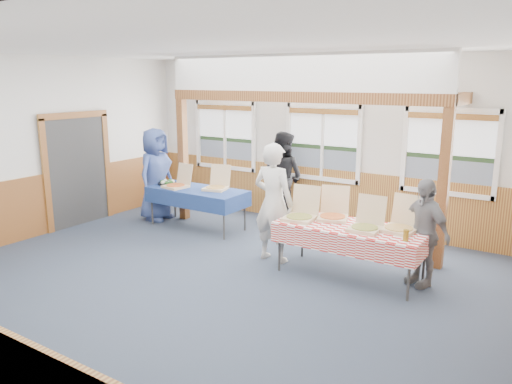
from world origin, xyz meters
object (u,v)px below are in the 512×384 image
Objects in this scene: woman_white at (273,203)px; table_right at (351,229)px; man_blue at (156,174)px; woman_black at (282,178)px; table_left at (197,192)px; person_grey at (423,232)px.

table_right is at bearing -177.19° from woman_white.
woman_white is 1.01× the size of man_blue.
woman_black is at bearing -62.13° from woman_white.
table_left is 3.46m from table_right.
woman_white is at bearing -142.33° from person_grey.
woman_black is 2.53m from man_blue.
woman_white is 2.22m from person_grey.
woman_white is 2.10m from woman_black.
woman_white is at bearing 174.11° from table_right.
woman_white is at bearing 121.51° from woman_black.
woman_black is 0.98× the size of man_blue.
table_right is 1.18× the size of woman_white.
table_right is 1.28m from woman_white.
man_blue is 5.40m from person_grey.
table_right is 1.18× the size of man_blue.
woman_white is 3.27m from man_blue.
table_left is 1.08× the size of woman_black.
table_left is 1.31× the size of person_grey.
man_blue reaches higher than person_grey.
woman_black is at bearing 41.49° from table_left.
table_left is 1.67m from woman_black.
table_left is at bearing -96.37° from man_blue.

